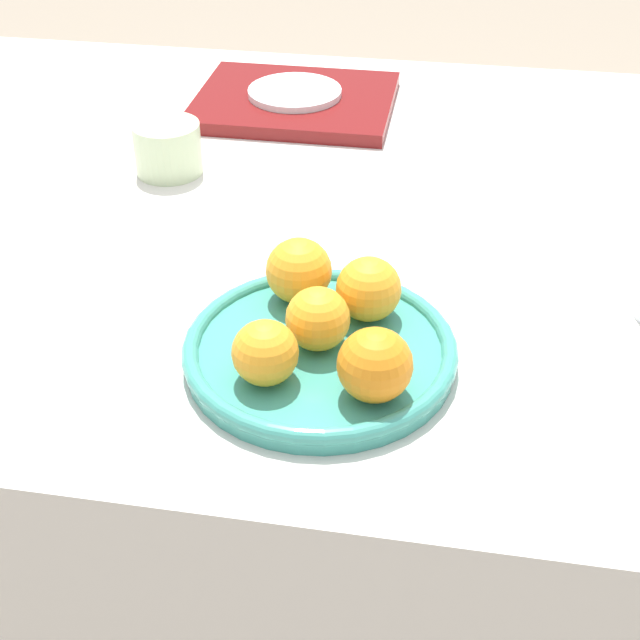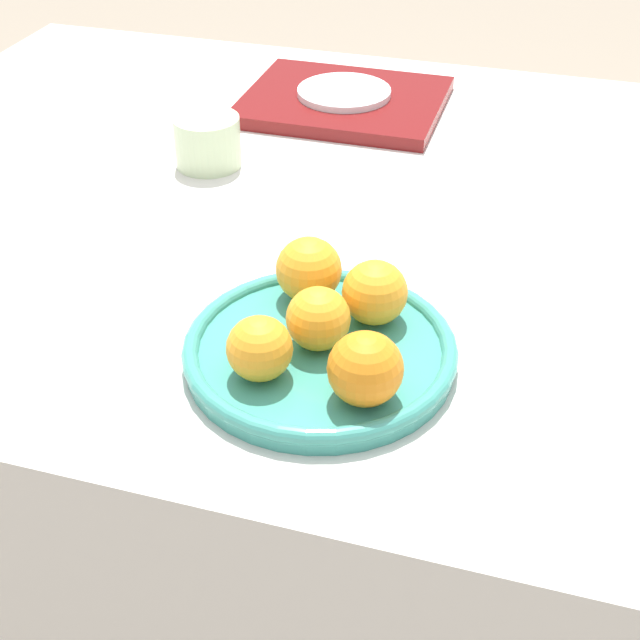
% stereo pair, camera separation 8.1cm
% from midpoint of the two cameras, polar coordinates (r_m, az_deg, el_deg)
% --- Properties ---
extents(ground_plane, '(12.00, 12.00, 0.00)m').
position_cam_midpoint_polar(ground_plane, '(1.65, 4.18, -17.23)').
color(ground_plane, gray).
extents(table, '(1.54, 1.05, 0.78)m').
position_cam_midpoint_polar(table, '(1.36, 4.89, -7.35)').
color(table, silver).
rests_on(table, ground_plane).
extents(fruit_platter, '(0.26, 0.26, 0.03)m').
position_cam_midpoint_polar(fruit_platter, '(0.85, 2.71, -2.09)').
color(fruit_platter, teal).
rests_on(fruit_platter, table).
extents(orange_0, '(0.06, 0.06, 0.06)m').
position_cam_midpoint_polar(orange_0, '(0.84, 2.66, -0.01)').
color(orange_0, orange).
rests_on(orange_0, fruit_platter).
extents(orange_1, '(0.06, 0.06, 0.06)m').
position_cam_midpoint_polar(orange_1, '(0.87, 6.18, 1.67)').
color(orange_1, orange).
rests_on(orange_1, fruit_platter).
extents(orange_2, '(0.07, 0.07, 0.07)m').
position_cam_midpoint_polar(orange_2, '(0.78, 5.91, -3.24)').
color(orange_2, orange).
rests_on(orange_2, fruit_platter).
extents(orange_3, '(0.06, 0.06, 0.06)m').
position_cam_midpoint_polar(orange_3, '(0.80, -1.01, -1.94)').
color(orange_3, orange).
rests_on(orange_3, fruit_platter).
extents(orange_4, '(0.07, 0.07, 0.07)m').
position_cam_midpoint_polar(orange_4, '(0.90, 1.85, 3.16)').
color(orange_4, orange).
rests_on(orange_4, fruit_platter).
extents(serving_tray, '(0.30, 0.25, 0.02)m').
position_cam_midpoint_polar(serving_tray, '(1.40, 3.24, 13.75)').
color(serving_tray, maroon).
rests_on(serving_tray, table).
extents(side_plate, '(0.14, 0.14, 0.01)m').
position_cam_midpoint_polar(side_plate, '(1.40, 3.26, 14.31)').
color(side_plate, white).
rests_on(side_plate, serving_tray).
extents(cup_1, '(0.09, 0.09, 0.07)m').
position_cam_midpoint_polar(cup_1, '(1.22, -5.29, 11.26)').
color(cup_1, beige).
rests_on(cup_1, table).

